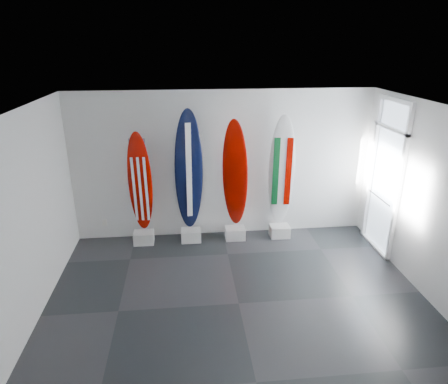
{
  "coord_description": "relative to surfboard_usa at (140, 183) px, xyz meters",
  "views": [
    {
      "loc": [
        -0.76,
        -5.12,
        3.85
      ],
      "look_at": [
        -0.09,
        1.4,
        1.34
      ],
      "focal_mm": 31.77,
      "sensor_mm": 36.0,
      "label": 1
    }
  ],
  "objects": [
    {
      "name": "wall_left",
      "position": [
        -1.36,
        -2.28,
        0.23
      ],
      "size": [
        0.0,
        5.0,
        5.0
      ],
      "primitive_type": "plane",
      "rotation": [
        1.57,
        0.0,
        1.57
      ],
      "color": "silver",
      "rests_on": "ground"
    },
    {
      "name": "wall_outlet",
      "position": [
        -0.81,
        0.2,
        -0.92
      ],
      "size": [
        0.09,
        0.02,
        0.13
      ],
      "primitive_type": "cube",
      "color": "silver",
      "rests_on": "wall_back"
    },
    {
      "name": "display_block_italy",
      "position": [
        2.81,
        -0.1,
        -1.15
      ],
      "size": [
        0.4,
        0.3,
        0.24
      ],
      "primitive_type": "cube",
      "color": "silver",
      "rests_on": "floor"
    },
    {
      "name": "wall_front",
      "position": [
        1.64,
        -4.78,
        0.23
      ],
      "size": [
        6.0,
        0.0,
        6.0
      ],
      "primitive_type": "plane",
      "rotation": [
        -1.57,
        0.0,
        0.0
      ],
      "color": "silver",
      "rests_on": "ground"
    },
    {
      "name": "display_block_usa",
      "position": [
        0.0,
        -0.1,
        -1.15
      ],
      "size": [
        0.4,
        0.3,
        0.24
      ],
      "primitive_type": "cube",
      "color": "silver",
      "rests_on": "floor"
    },
    {
      "name": "glass_door",
      "position": [
        4.61,
        -0.73,
        0.16
      ],
      "size": [
        0.12,
        1.16,
        2.85
      ],
      "primitive_type": null,
      "color": "white",
      "rests_on": "floor"
    },
    {
      "name": "display_block_navy",
      "position": [
        0.95,
        -0.1,
        -1.15
      ],
      "size": [
        0.4,
        0.3,
        0.24
      ],
      "primitive_type": "cube",
      "color": "silver",
      "rests_on": "floor"
    },
    {
      "name": "display_block_swiss",
      "position": [
        1.87,
        -0.1,
        -1.15
      ],
      "size": [
        0.4,
        0.3,
        0.24
      ],
      "primitive_type": "cube",
      "color": "silver",
      "rests_on": "floor"
    },
    {
      "name": "ceiling",
      "position": [
        1.64,
        -2.28,
        1.73
      ],
      "size": [
        6.0,
        6.0,
        0.0
      ],
      "primitive_type": "plane",
      "rotation": [
        3.14,
        0.0,
        0.0
      ],
      "color": "white",
      "rests_on": "wall_back"
    },
    {
      "name": "wall_right",
      "position": [
        4.64,
        -2.28,
        0.23
      ],
      "size": [
        0.0,
        5.0,
        5.0
      ],
      "primitive_type": "plane",
      "rotation": [
        1.57,
        0.0,
        -1.57
      ],
      "color": "silver",
      "rests_on": "ground"
    },
    {
      "name": "wall_back",
      "position": [
        1.64,
        0.22,
        0.23
      ],
      "size": [
        6.0,
        0.0,
        6.0
      ],
      "primitive_type": "plane",
      "rotation": [
        1.57,
        0.0,
        0.0
      ],
      "color": "silver",
      "rests_on": "ground"
    },
    {
      "name": "surfboard_swiss",
      "position": [
        1.87,
        0.0,
        0.1
      ],
      "size": [
        0.59,
        0.48,
        2.27
      ],
      "primitive_type": "ellipsoid",
      "rotation": [
        0.11,
        0.0,
        -0.35
      ],
      "color": "#980800",
      "rests_on": "display_block_swiss"
    },
    {
      "name": "balcony",
      "position": [
        5.94,
        -0.73,
        -0.77
      ],
      "size": [
        2.8,
        2.2,
        1.2
      ],
      "primitive_type": null,
      "color": "slate",
      "rests_on": "ground"
    },
    {
      "name": "surfboard_italy",
      "position": [
        2.81,
        0.0,
        0.13
      ],
      "size": [
        0.54,
        0.24,
        2.32
      ],
      "primitive_type": "ellipsoid",
      "rotation": [
        0.04,
        0.0,
        -0.13
      ],
      "color": "white",
      "rests_on": "display_block_italy"
    },
    {
      "name": "surfboard_usa",
      "position": [
        0.0,
        0.0,
        0.0
      ],
      "size": [
        0.48,
        0.25,
        2.06
      ],
      "primitive_type": "ellipsoid",
      "rotation": [
        0.07,
        0.0,
        -0.06
      ],
      "color": "#980800",
      "rests_on": "display_block_usa"
    },
    {
      "name": "surfboard_navy",
      "position": [
        0.95,
        0.0,
        0.2
      ],
      "size": [
        0.58,
        0.28,
        2.47
      ],
      "primitive_type": "ellipsoid",
      "rotation": [
        0.05,
        0.0,
        0.15
      ],
      "color": "black",
      "rests_on": "display_block_navy"
    },
    {
      "name": "floor",
      "position": [
        1.64,
        -2.28,
        -1.27
      ],
      "size": [
        6.0,
        6.0,
        0.0
      ],
      "primitive_type": "plane",
      "color": "black",
      "rests_on": "ground"
    }
  ]
}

